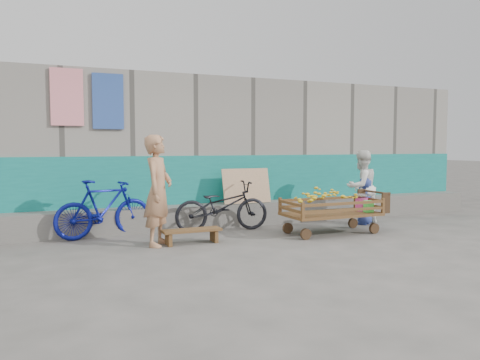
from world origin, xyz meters
name	(u,v)px	position (x,y,z in m)	size (l,w,h in m)	color
ground	(287,249)	(0.00, 0.00, 0.00)	(80.00, 80.00, 0.00)	#504E49
building_wall	(203,151)	(0.00, 4.05, 1.47)	(12.00, 3.50, 3.00)	gray
banana_cart	(330,204)	(1.34, 0.84, 0.54)	(1.89, 0.86, 0.80)	brown
bench	(192,233)	(-1.22, 0.98, 0.18)	(0.97, 0.29, 0.24)	brown
vendor_man	(158,190)	(-1.75, 1.05, 0.88)	(0.64, 0.42, 1.77)	#B27C56
woman	(361,187)	(2.59, 1.55, 0.75)	(0.73, 0.57, 1.51)	white
child	(365,201)	(2.59, 1.43, 0.49)	(0.47, 0.31, 0.97)	#2F4093
bicycle_dark	(222,206)	(-0.36, 1.85, 0.47)	(0.62, 1.78, 0.93)	black
bicycle_blue	(104,209)	(-2.47, 2.05, 0.51)	(0.48, 1.68, 1.01)	navy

